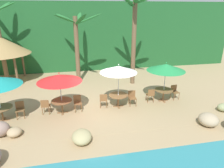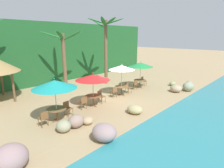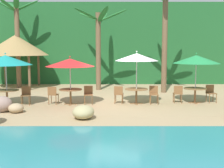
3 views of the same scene
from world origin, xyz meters
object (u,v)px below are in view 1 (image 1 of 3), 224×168
at_px(chair_white_seaward, 132,97).
at_px(chair_green_inland, 151,94).
at_px(dining_table_red, 62,103).
at_px(umbrella_green, 166,67).
at_px(chair_green_seaward, 174,91).
at_px(dining_table_white, 118,97).
at_px(dining_table_green, 164,92).
at_px(chair_red_seaward, 78,102).
at_px(palm_tree_third, 134,24).
at_px(chair_teal_seaward, 20,108).
at_px(palm_tree_second, 76,37).
at_px(umbrella_red, 59,78).
at_px(chair_white_inland, 103,99).
at_px(chair_red_inland, 46,105).
at_px(umbrella_white, 119,69).
at_px(dining_table_teal, 1,110).

height_order(chair_white_seaward, chair_green_inland, same).
distance_m(dining_table_red, umbrella_green, 6.27).
bearing_deg(chair_green_seaward, dining_table_white, -173.55).
height_order(dining_table_red, dining_table_green, same).
height_order(chair_red_seaward, umbrella_green, umbrella_green).
bearing_deg(umbrella_green, chair_green_seaward, 13.47).
relative_size(dining_table_white, palm_tree_third, 0.17).
relative_size(dining_table_red, dining_table_white, 1.00).
height_order(chair_white_seaward, chair_green_seaward, same).
height_order(chair_teal_seaward, palm_tree_second, palm_tree_second).
xyz_separation_m(umbrella_red, chair_white_inland, (2.31, 0.18, -1.50)).
distance_m(chair_red_inland, chair_white_inland, 3.17).
bearing_deg(chair_red_seaward, palm_tree_third, 40.69).
height_order(chair_white_seaward, palm_tree_third, palm_tree_third).
bearing_deg(chair_white_seaward, palm_tree_second, 121.29).
bearing_deg(chair_teal_seaward, umbrella_green, 2.98).
bearing_deg(umbrella_green, dining_table_red, -176.50).
relative_size(umbrella_white, chair_green_inland, 2.94).
distance_m(chair_white_seaward, umbrella_green, 2.63).
relative_size(dining_table_red, chair_white_inland, 1.26).
height_order(umbrella_green, chair_green_seaward, umbrella_green).
relative_size(chair_teal_seaward, umbrella_red, 0.37).
distance_m(chair_teal_seaward, chair_green_seaward, 9.04).
height_order(chair_teal_seaward, palm_tree_third, palm_tree_third).
bearing_deg(chair_red_inland, chair_red_seaward, 4.23).
xyz_separation_m(dining_table_white, dining_table_green, (2.90, 0.22, 0.00)).
relative_size(chair_teal_seaward, chair_white_seaward, 1.00).
distance_m(chair_red_seaward, palm_tree_third, 6.85).
relative_size(chair_red_seaward, chair_white_inland, 1.00).
height_order(dining_table_teal, umbrella_white, umbrella_white).
bearing_deg(umbrella_red, chair_teal_seaward, -178.49).
xyz_separation_m(chair_red_inland, dining_table_white, (4.02, 0.13, 0.10)).
relative_size(dining_table_white, chair_green_inland, 1.26).
bearing_deg(umbrella_green, dining_table_green, 7.13).
bearing_deg(chair_green_inland, palm_tree_third, 91.28).
xyz_separation_m(chair_red_seaward, umbrella_white, (2.32, -0.00, 1.75)).
bearing_deg(palm_tree_second, umbrella_red, -102.76).
bearing_deg(chair_green_inland, umbrella_green, 2.26).
bearing_deg(chair_green_inland, chair_red_inland, -177.03).
distance_m(umbrella_white, chair_white_inland, 1.95).
bearing_deg(chair_green_inland, dining_table_green, 2.26).
height_order(umbrella_red, chair_red_seaward, umbrella_red).
bearing_deg(umbrella_red, dining_table_green, 3.50).
height_order(chair_white_seaward, chair_white_inland, same).
height_order(chair_white_seaward, palm_tree_second, palm_tree_second).
bearing_deg(palm_tree_third, umbrella_red, -143.22).
bearing_deg(chair_white_seaward, chair_red_inland, -177.82).
bearing_deg(dining_table_teal, dining_table_white, 3.74).
height_order(chair_red_seaward, chair_white_inland, same).
height_order(chair_red_inland, chair_white_seaward, same).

